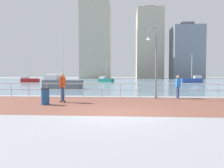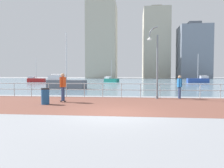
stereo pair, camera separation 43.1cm
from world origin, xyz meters
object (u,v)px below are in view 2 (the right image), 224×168
bystander (180,85)px  trash_bin (45,96)px  sailboat_navy (199,80)px  skateboarder (63,85)px  sailboat_ivory (36,80)px  lamppost (155,59)px  sailboat_white (111,80)px  sailboat_red (65,83)px

bystander → trash_bin: 8.98m
sailboat_navy → skateboarder: bearing=-118.9°
bystander → trash_bin: bearing=-155.7°
skateboarder → sailboat_ivory: sailboat_ivory is taller
lamppost → sailboat_ivory: bearing=127.7°
lamppost → trash_bin: lamppost is taller
lamppost → sailboat_ivory: size_ratio=0.88×
skateboarder → sailboat_white: (-0.93, 36.19, -0.56)m
lamppost → skateboarder: bearing=-157.2°
lamppost → sailboat_white: sailboat_white is taller
sailboat_ivory → skateboarder: bearing=-61.2°
bystander → sailboat_navy: sailboat_navy is taller
skateboarder → trash_bin: skateboarder is taller
skateboarder → bystander: size_ratio=1.09×
sailboat_ivory → sailboat_white: (17.80, 2.10, -0.04)m
sailboat_white → sailboat_ivory: bearing=-173.3°
skateboarder → sailboat_white: 36.21m
sailboat_white → bystander: bearing=-75.9°
trash_bin → sailboat_white: bearing=90.4°
sailboat_navy → sailboat_ivory: bearing=178.8°
bystander → sailboat_navy: (10.88, 30.68, -0.36)m
lamppost → bystander: 2.54m
trash_bin → skateboarder: bearing=57.8°
sailboat_red → trash_bin: bearing=-75.7°
sailboat_navy → sailboat_white: 19.53m
trash_bin → bystander: bearing=24.3°
lamppost → trash_bin: 7.65m
skateboarder → sailboat_red: (-4.04, 12.25, -0.41)m
lamppost → trash_bin: size_ratio=5.40×
trash_bin → sailboat_navy: (19.05, 34.37, 0.12)m
skateboarder → sailboat_ivory: (-18.73, 34.09, -0.52)m
sailboat_red → sailboat_ivory: bearing=123.9°
sailboat_navy → sailboat_red: 30.78m
lamppost → sailboat_red: size_ratio=0.74×
bystander → sailboat_navy: size_ratio=0.26×
sailboat_ivory → sailboat_red: bearing=-56.1°
lamppost → sailboat_navy: (12.63, 30.90, -2.18)m
bystander → skateboarder: bearing=-160.6°
lamppost → skateboarder: 6.48m
skateboarder → sailboat_navy: sailboat_navy is taller
lamppost → sailboat_navy: bearing=67.8°
sailboat_ivory → sailboat_navy: bearing=-1.2°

